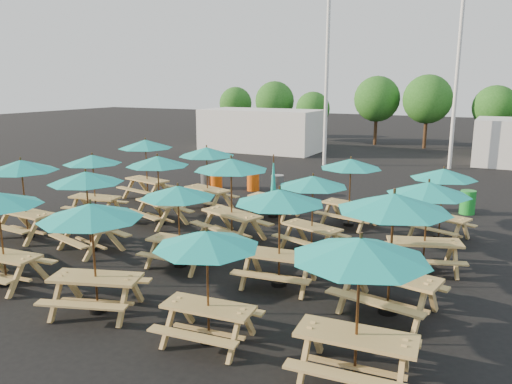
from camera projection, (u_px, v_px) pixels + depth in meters
The scene contains 34 objects.
ground at pixel (234, 236), 15.38m from camera, with size 120.00×120.00×0.00m, color black.
picnic_unit_1 at pixel (21, 170), 14.84m from camera, with size 2.27×2.27×2.41m.
picnic_unit_2 at pixel (93, 163), 17.16m from camera, with size 2.25×2.25×2.23m.
picnic_unit_3 at pixel (146, 147), 19.86m from camera, with size 2.56×2.56×2.43m.
picnic_unit_5 at pixel (86, 182), 13.66m from camera, with size 2.48×2.48×2.29m.
picnic_unit_6 at pixel (158, 165), 16.28m from camera, with size 2.62×2.62×2.32m.
picnic_unit_7 at pixel (207, 155), 18.30m from camera, with size 2.53×2.53×2.34m.
picnic_unit_8 at pixel (91, 218), 9.90m from camera, with size 2.63×2.63×2.33m.
picnic_unit_9 at pixel (178, 196), 12.49m from camera, with size 1.96×1.96×2.14m.
picnic_unit_10 at pixel (231, 169), 14.64m from camera, with size 2.81×2.81×2.49m.
picnic_unit_11 at pixel (273, 192), 17.39m from camera, with size 1.91×1.71×2.22m.
picnic_unit_12 at pixel (207, 246), 8.74m from camera, with size 2.07×2.07×2.14m.
picnic_unit_13 at pixel (280, 202), 11.25m from camera, with size 2.29×2.29×2.32m.
picnic_unit_14 at pixel (313, 186), 13.68m from camera, with size 2.40×2.40×2.16m.
picnic_unit_15 at pixel (351, 168), 16.11m from camera, with size 2.41×2.41×2.25m.
picnic_unit_16 at pixel (360, 257), 7.52m from camera, with size 2.30×2.30×2.40m.
picnic_unit_17 at pixel (394, 209), 9.82m from camera, with size 2.61×2.61×2.55m.
picnic_unit_18 at pixel (428, 194), 12.21m from camera, with size 2.58×2.58×2.29m.
picnic_unit_19 at pixel (443, 178), 14.77m from camera, with size 2.46×2.46×2.17m.
waste_bin_0 at pixel (207, 179), 22.26m from camera, with size 0.53×0.53×0.85m, color gray.
waste_bin_1 at pixel (216, 179), 22.10m from camera, with size 0.53×0.53×0.85m, color #EA580D.
waste_bin_2 at pixel (253, 181), 21.74m from camera, with size 0.53×0.53×0.85m, color #EA580D.
waste_bin_3 at pixel (277, 185), 20.85m from camera, with size 0.53×0.53×0.85m, color gray.
waste_bin_4 at pixel (413, 199), 18.37m from camera, with size 0.53×0.53×0.85m, color green.
waste_bin_5 at pixel (468, 202), 17.90m from camera, with size 0.53×0.53×0.85m, color green.
mast_0 at pixel (327, 56), 27.15m from camera, with size 0.20×0.20×12.00m, color silver.
mast_1 at pixel (459, 55), 26.01m from camera, with size 0.20×0.20×12.00m, color silver.
event_tent_0 at pixel (261, 130), 34.29m from camera, with size 8.00×4.00×2.80m, color silver.
tree_0 at pixel (236, 103), 42.97m from camera, with size 2.80×2.80×4.24m.
tree_1 at pixel (275, 101), 39.81m from camera, with size 3.11×3.11×4.72m.
tree_2 at pixel (313, 109), 38.22m from camera, with size 2.59×2.59×3.93m.
tree_3 at pixel (377, 99), 36.92m from camera, with size 3.36×3.36×5.09m.
tree_4 at pixel (427, 99), 34.90m from camera, with size 3.41×3.41×5.17m.
tree_5 at pixel (495, 107), 33.45m from camera, with size 2.94×2.94×4.45m.
Camera 1 is at (7.29, -12.81, 4.66)m, focal length 35.00 mm.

